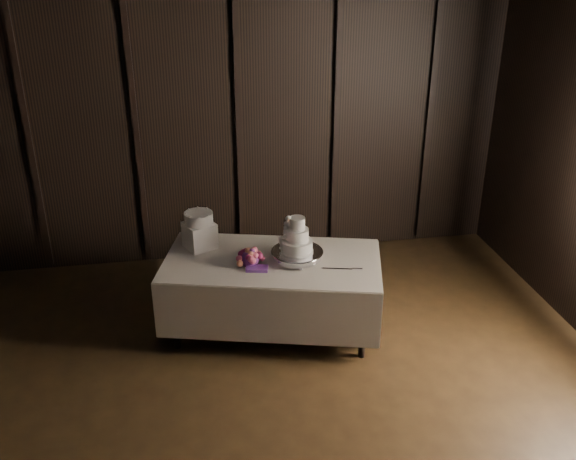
{
  "coord_description": "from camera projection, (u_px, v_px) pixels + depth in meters",
  "views": [
    {
      "loc": [
        -0.65,
        -3.36,
        3.52
      ],
      "look_at": [
        0.26,
        1.82,
        1.05
      ],
      "focal_mm": 40.0,
      "sensor_mm": 36.0,
      "label": 1
    }
  ],
  "objects": [
    {
      "name": "room",
      "position": [
        297.0,
        291.0,
        3.95
      ],
      "size": [
        6.08,
        7.08,
        3.08
      ],
      "color": "black",
      "rests_on": "ground"
    },
    {
      "name": "display_table",
      "position": [
        272.0,
        292.0,
        6.06
      ],
      "size": [
        2.19,
        1.51,
        0.76
      ],
      "rotation": [
        0.0,
        0.0,
        -0.26
      ],
      "color": "silver",
      "rests_on": "ground"
    },
    {
      "name": "cake_stand",
      "position": [
        297.0,
        256.0,
        5.89
      ],
      "size": [
        0.58,
        0.58,
        0.09
      ],
      "primitive_type": "cylinder",
      "rotation": [
        0.0,
        0.0,
        -0.22
      ],
      "color": "silver",
      "rests_on": "display_table"
    },
    {
      "name": "wedding_cake",
      "position": [
        295.0,
        239.0,
        5.79
      ],
      "size": [
        0.32,
        0.28,
        0.34
      ],
      "rotation": [
        0.0,
        0.0,
        -0.31
      ],
      "color": "white",
      "rests_on": "cake_stand"
    },
    {
      "name": "bouquet",
      "position": [
        250.0,
        257.0,
        5.8
      ],
      "size": [
        0.39,
        0.47,
        0.2
      ],
      "primitive_type": null,
      "rotation": [
        0.0,
        0.0,
        -0.21
      ],
      "color": "#E05677",
      "rests_on": "display_table"
    },
    {
      "name": "box_pedestal",
      "position": [
        200.0,
        235.0,
        6.1
      ],
      "size": [
        0.35,
        0.35,
        0.25
      ],
      "primitive_type": "cube",
      "rotation": [
        0.0,
        0.0,
        0.43
      ],
      "color": "white",
      "rests_on": "display_table"
    },
    {
      "name": "small_cake",
      "position": [
        199.0,
        218.0,
        6.02
      ],
      "size": [
        0.27,
        0.27,
        0.11
      ],
      "primitive_type": "cylinder",
      "rotation": [
        0.0,
        0.0,
        0.01
      ],
      "color": "white",
      "rests_on": "box_pedestal"
    },
    {
      "name": "cake_knife",
      "position": [
        337.0,
        269.0,
        5.74
      ],
      "size": [
        0.36,
        0.11,
        0.01
      ],
      "primitive_type": "cube",
      "rotation": [
        0.0,
        0.0,
        -0.24
      ],
      "color": "silver",
      "rests_on": "display_table"
    }
  ]
}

